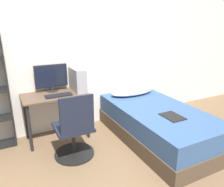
{
  "coord_description": "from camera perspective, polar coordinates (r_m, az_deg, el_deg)",
  "views": [
    {
      "loc": [
        -1.08,
        -2.05,
        1.76
      ],
      "look_at": [
        0.32,
        0.69,
        0.75
      ],
      "focal_mm": 35.0,
      "sensor_mm": 36.0,
      "label": 1
    }
  ],
  "objects": [
    {
      "name": "pc_tower",
      "position": [
        3.47,
        -8.96,
        3.67
      ],
      "size": [
        0.16,
        0.42,
        0.36
      ],
      "color": "#99999E",
      "rests_on": "desk"
    },
    {
      "name": "desk",
      "position": [
        3.43,
        -14.53,
        -2.21
      ],
      "size": [
        0.96,
        0.55,
        0.72
      ],
      "color": "brown",
      "rests_on": "ground_plane"
    },
    {
      "name": "bed",
      "position": [
        3.5,
        11.69,
        -7.73
      ],
      "size": [
        1.07,
        2.02,
        0.51
      ],
      "color": "#4C3D2D",
      "rests_on": "ground_plane"
    },
    {
      "name": "pillow",
      "position": [
        3.95,
        5.27,
        0.52
      ],
      "size": [
        0.82,
        0.36,
        0.11
      ],
      "color": "#B2B7C6",
      "rests_on": "bed"
    },
    {
      "name": "monitor",
      "position": [
        3.5,
        -15.58,
        4.14
      ],
      "size": [
        0.5,
        0.17,
        0.42
      ],
      "color": "black",
      "rests_on": "desk"
    },
    {
      "name": "wall_back",
      "position": [
        3.66,
        -9.73,
        9.93
      ],
      "size": [
        8.0,
        0.05,
        2.5
      ],
      "color": "silver",
      "rests_on": "ground_plane"
    },
    {
      "name": "keyboard",
      "position": [
        3.29,
        -13.79,
        -0.49
      ],
      "size": [
        0.39,
        0.15,
        0.02
      ],
      "color": "black",
      "rests_on": "desk"
    },
    {
      "name": "ground_plane",
      "position": [
        2.9,
        0.68,
        -19.09
      ],
      "size": [
        14.0,
        14.0,
        0.0
      ],
      "primitive_type": "plane",
      "color": "brown"
    },
    {
      "name": "office_chair",
      "position": [
        2.98,
        -9.75,
        -10.39
      ],
      "size": [
        0.55,
        0.55,
        0.92
      ],
      "color": "black",
      "rests_on": "ground_plane"
    },
    {
      "name": "magazine",
      "position": [
        3.14,
        15.5,
        -5.81
      ],
      "size": [
        0.24,
        0.32,
        0.01
      ],
      "color": "black",
      "rests_on": "bed"
    }
  ]
}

